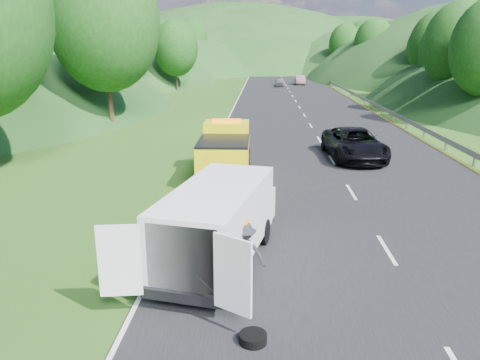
# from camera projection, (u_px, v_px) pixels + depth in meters

# --- Properties ---
(ground) EXTENTS (320.00, 320.00, 0.00)m
(ground) POSITION_uv_depth(u_px,v_px,m) (286.00, 225.00, 16.50)
(ground) COLOR #38661E
(ground) RESTS_ON ground
(road_surface) EXTENTS (14.00, 200.00, 0.02)m
(road_surface) POSITION_uv_depth(u_px,v_px,m) (296.00, 101.00, 54.81)
(road_surface) COLOR black
(road_surface) RESTS_ON ground
(guardrail) EXTENTS (0.06, 140.00, 1.52)m
(guardrail) POSITION_uv_depth(u_px,v_px,m) (341.00, 92.00, 66.49)
(guardrail) COLOR gray
(guardrail) RESTS_ON ground
(tree_line_left) EXTENTS (14.00, 140.00, 14.00)m
(tree_line_left) POSITION_uv_depth(u_px,v_px,m) (150.00, 87.00, 75.04)
(tree_line_left) COLOR #27601C
(tree_line_left) RESTS_ON ground
(tree_line_right) EXTENTS (14.00, 140.00, 14.00)m
(tree_line_right) POSITION_uv_depth(u_px,v_px,m) (415.00, 88.00, 73.11)
(tree_line_right) COLOR #27601C
(tree_line_right) RESTS_ON ground
(hills_backdrop) EXTENTS (201.00, 288.60, 44.00)m
(hills_backdrop) POSITION_uv_depth(u_px,v_px,m) (287.00, 68.00, 145.66)
(hills_backdrop) COLOR #2D5B23
(hills_backdrop) RESTS_ON ground
(tow_truck) EXTENTS (2.39, 6.11, 2.61)m
(tow_truck) POSITION_uv_depth(u_px,v_px,m) (225.00, 150.00, 22.60)
(tow_truck) COLOR black
(tow_truck) RESTS_ON ground
(white_van) EXTENTS (4.15, 7.00, 2.33)m
(white_van) POSITION_uv_depth(u_px,v_px,m) (219.00, 220.00, 13.27)
(white_van) COLOR black
(white_van) RESTS_ON ground
(woman) EXTENTS (0.49, 0.63, 1.64)m
(woman) POSITION_uv_depth(u_px,v_px,m) (214.00, 215.00, 17.54)
(woman) COLOR white
(woman) RESTS_ON ground
(child) EXTENTS (0.56, 0.58, 0.94)m
(child) POSITION_uv_depth(u_px,v_px,m) (203.00, 220.00, 17.01)
(child) COLOR tan
(child) RESTS_ON ground
(worker) EXTENTS (1.13, 0.66, 1.73)m
(worker) POSITION_uv_depth(u_px,v_px,m) (244.00, 285.00, 12.32)
(worker) COLOR black
(worker) RESTS_ON ground
(suitcase) EXTENTS (0.41, 0.31, 0.59)m
(suitcase) POSITION_uv_depth(u_px,v_px,m) (160.00, 214.00, 16.72)
(suitcase) COLOR #665F4C
(suitcase) RESTS_ON ground
(spare_tire) EXTENTS (0.60, 0.60, 0.20)m
(spare_tire) POSITION_uv_depth(u_px,v_px,m) (253.00, 343.00, 9.90)
(spare_tire) COLOR black
(spare_tire) RESTS_ON ground
(passing_suv) EXTENTS (3.16, 6.19, 1.67)m
(passing_suv) POSITION_uv_depth(u_px,v_px,m) (353.00, 159.00, 26.38)
(passing_suv) COLOR black
(passing_suv) RESTS_ON ground
(dist_car_a) EXTENTS (1.52, 3.77, 1.29)m
(dist_car_a) POSITION_uv_depth(u_px,v_px,m) (279.00, 87.00, 75.45)
(dist_car_a) COLOR #57585D
(dist_car_a) RESTS_ON ground
(dist_car_b) EXTENTS (1.60, 4.59, 1.51)m
(dist_car_b) POSITION_uv_depth(u_px,v_px,m) (300.00, 85.00, 79.59)
(dist_car_b) COLOR #754E5F
(dist_car_b) RESTS_ON ground
(dist_car_c) EXTENTS (2.15, 5.29, 1.53)m
(dist_car_c) POSITION_uv_depth(u_px,v_px,m) (282.00, 75.00, 107.50)
(dist_car_c) COLOR brown
(dist_car_c) RESTS_ON ground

